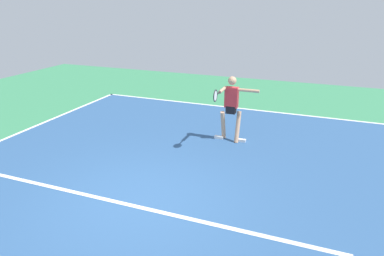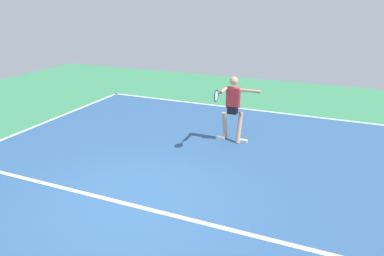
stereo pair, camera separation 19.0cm
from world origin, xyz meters
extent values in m
plane|color=#388456|center=(0.00, 0.00, 0.00)|extent=(22.97, 22.97, 0.00)
cube|color=#2D5484|center=(0.00, 0.00, 0.00)|extent=(9.94, 13.13, 0.00)
cube|color=white|center=(0.00, -6.52, 0.00)|extent=(9.94, 0.10, 0.01)
cube|color=white|center=(0.00, 0.19, 0.00)|extent=(7.46, 0.10, 0.01)
cube|color=white|center=(0.00, -6.32, 0.00)|extent=(0.10, 0.30, 0.01)
cylinder|color=tan|center=(-0.99, -3.57, 0.40)|extent=(0.12, 0.33, 0.83)
cube|color=white|center=(-1.10, -3.57, 0.04)|extent=(0.24, 0.10, 0.07)
cylinder|color=tan|center=(-0.59, -3.56, 0.40)|extent=(0.12, 0.33, 0.83)
cube|color=white|center=(-0.48, -3.56, 0.04)|extent=(0.24, 0.10, 0.07)
cube|color=black|center=(-0.79, -3.57, 0.86)|extent=(0.25, 0.20, 0.20)
cube|color=red|center=(-0.79, -3.57, 1.19)|extent=(0.34, 0.19, 0.53)
sphere|color=tan|center=(-0.79, -3.57, 1.62)|extent=(0.22, 0.22, 0.22)
cylinder|color=tan|center=(-1.23, -3.57, 1.41)|extent=(0.54, 0.09, 0.08)
cylinder|color=tan|center=(-0.63, -3.30, 1.44)|extent=(0.09, 0.54, 0.08)
cylinder|color=black|center=(-0.63, -2.92, 1.44)|extent=(0.03, 0.22, 0.03)
torus|color=black|center=(-0.64, -2.67, 1.44)|extent=(0.03, 0.29, 0.29)
cylinder|color=silver|center=(-0.64, -2.67, 1.44)|extent=(0.01, 0.25, 0.25)
camera|label=1|loc=(-3.05, 4.98, 3.57)|focal=32.91mm
camera|label=2|loc=(-3.23, 4.91, 3.57)|focal=32.91mm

